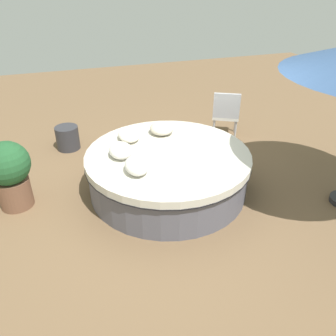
% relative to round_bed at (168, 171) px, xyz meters
% --- Properties ---
extents(ground_plane, '(16.00, 16.00, 0.00)m').
position_rel_round_bed_xyz_m(ground_plane, '(0.00, 0.00, -0.34)').
color(ground_plane, brown).
extents(round_bed, '(2.53, 2.53, 0.66)m').
position_rel_round_bed_xyz_m(round_bed, '(0.00, 0.00, 0.00)').
color(round_bed, '#595966').
rests_on(round_bed, ground_plane).
extents(throw_pillow_0, '(0.44, 0.40, 0.18)m').
position_rel_round_bed_xyz_m(throw_pillow_0, '(-0.70, 0.12, 0.42)').
color(throw_pillow_0, beige).
rests_on(throw_pillow_0, round_bed).
extents(throw_pillow_1, '(0.49, 0.35, 0.16)m').
position_rel_round_bed_xyz_m(throw_pillow_1, '(-0.65, -0.46, 0.40)').
color(throw_pillow_1, silver).
rests_on(throw_pillow_1, round_bed).
extents(throw_pillow_2, '(0.45, 0.34, 0.20)m').
position_rel_round_bed_xyz_m(throw_pillow_2, '(-0.12, -0.69, 0.42)').
color(throw_pillow_2, white).
rests_on(throw_pillow_2, round_bed).
extents(throw_pillow_3, '(0.44, 0.32, 0.21)m').
position_rel_round_bed_xyz_m(throw_pillow_3, '(0.40, -0.58, 0.43)').
color(throw_pillow_3, white).
rests_on(throw_pillow_3, round_bed).
extents(patio_chair, '(0.68, 0.69, 0.98)m').
position_rel_round_bed_xyz_m(patio_chair, '(-1.49, 1.73, 0.22)').
color(patio_chair, '#B7B7BC').
rests_on(patio_chair, ground_plane).
extents(planter, '(0.64, 0.64, 1.04)m').
position_rel_round_bed_xyz_m(planter, '(-0.31, -2.28, 0.24)').
color(planter, brown).
rests_on(planter, ground_plane).
extents(side_table, '(0.44, 0.44, 0.46)m').
position_rel_round_bed_xyz_m(side_table, '(-1.97, -1.41, -0.11)').
color(side_table, '#333338').
rests_on(side_table, ground_plane).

